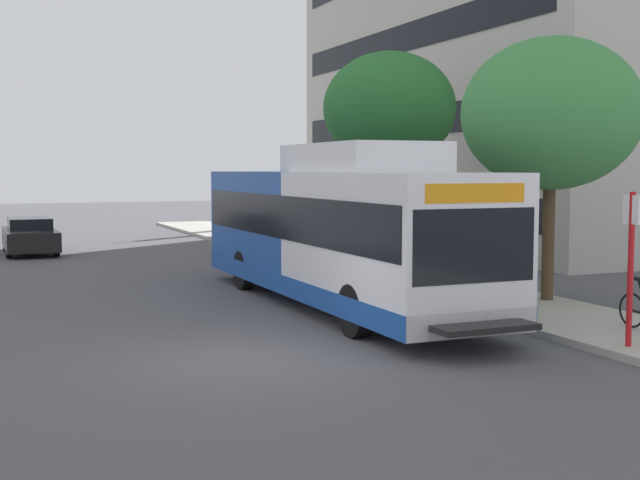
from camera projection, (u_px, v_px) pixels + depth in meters
ground_plane at (151, 293)px, 21.05m from camera, size 120.00×120.00×0.00m
sidewalk_curb at (433, 286)px, 21.91m from camera, size 3.00×56.00×0.14m
transit_bus at (335, 231)px, 19.02m from camera, size 2.58×12.25×3.65m
bus_stop_sign_pole at (631, 257)px, 13.94m from camera, size 0.10×0.36×2.60m
street_tree_near_stop at (551, 114)px, 18.75m from camera, size 4.02×4.02×5.92m
street_tree_mid_block at (389, 109)px, 26.06m from camera, size 4.14×4.14×6.63m
parked_car_far_lane at (30, 236)px, 30.89m from camera, size 1.80×4.50×1.33m
lattice_comm_tower at (327, 74)px, 47.83m from camera, size 1.10×1.10×26.01m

